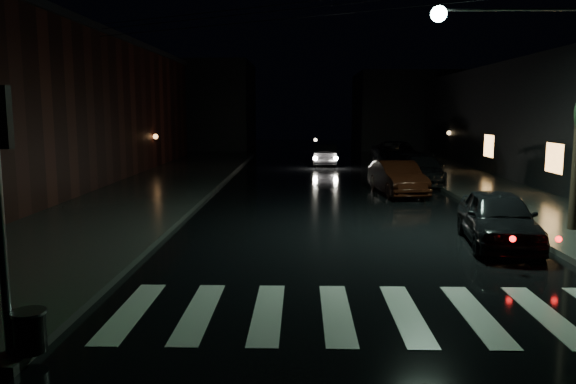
# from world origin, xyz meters

# --- Properties ---
(ground) EXTENTS (120.00, 120.00, 0.00)m
(ground) POSITION_xyz_m (0.00, 0.00, 0.00)
(ground) COLOR black
(ground) RESTS_ON ground
(sidewalk_left) EXTENTS (6.00, 44.00, 0.15)m
(sidewalk_left) POSITION_xyz_m (-5.00, 14.00, 0.07)
(sidewalk_left) COLOR #282826
(sidewalk_left) RESTS_ON ground
(sidewalk_right) EXTENTS (4.00, 44.00, 0.15)m
(sidewalk_right) POSITION_xyz_m (10.00, 14.00, 0.07)
(sidewalk_right) COLOR #282826
(sidewalk_right) RESTS_ON ground
(building_far_left) EXTENTS (14.00, 10.00, 8.00)m
(building_far_left) POSITION_xyz_m (-10.00, 45.00, 4.00)
(building_far_left) COLOR black
(building_far_left) RESTS_ON ground
(building_far_right) EXTENTS (14.00, 10.00, 7.00)m
(building_far_right) POSITION_xyz_m (14.00, 45.00, 3.50)
(building_far_right) COLOR black
(building_far_right) RESTS_ON ground
(crosswalk) EXTENTS (9.00, 3.00, 0.01)m
(crosswalk) POSITION_xyz_m (3.00, 0.50, 0.01)
(crosswalk) COLOR beige
(crosswalk) RESTS_ON ground
(signal_pole_corner) EXTENTS (0.68, 0.61, 4.20)m
(signal_pole_corner) POSITION_xyz_m (-2.14, -1.46, 1.54)
(signal_pole_corner) COLOR slate
(signal_pole_corner) RESTS_ON ground
(utility_pole) EXTENTS (4.92, 0.44, 8.00)m
(utility_pole) POSITION_xyz_m (8.83, 7.00, 4.60)
(utility_pole) COLOR black
(utility_pole) RESTS_ON ground
(parked_car_a) EXTENTS (2.21, 4.38, 1.43)m
(parked_car_a) POSITION_xyz_m (6.93, 5.68, 0.72)
(parked_car_a) COLOR black
(parked_car_a) RESTS_ON ground
(parked_car_b) EXTENTS (2.02, 4.46, 1.42)m
(parked_car_b) POSITION_xyz_m (5.80, 14.53, 0.71)
(parked_car_b) COLOR black
(parked_car_b) RESTS_ON ground
(parked_car_c) EXTENTS (2.46, 4.92, 1.37)m
(parked_car_c) POSITION_xyz_m (7.60, 18.21, 0.69)
(parked_car_c) COLOR black
(parked_car_c) RESTS_ON ground
(parked_car_d) EXTENTS (2.86, 5.96, 1.64)m
(parked_car_d) POSITION_xyz_m (7.60, 25.83, 0.82)
(parked_car_d) COLOR black
(parked_car_d) RESTS_ON ground
(oncoming_car) EXTENTS (1.52, 4.16, 1.36)m
(oncoming_car) POSITION_xyz_m (3.29, 27.49, 0.68)
(oncoming_car) COLOR black
(oncoming_car) RESTS_ON ground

